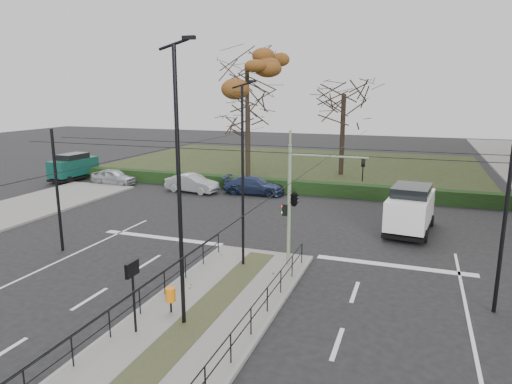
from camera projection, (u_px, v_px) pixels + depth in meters
ground at (225, 295)px, 17.59m from camera, size 140.00×140.00×0.00m
median_island at (195, 324)px, 15.28m from camera, size 4.40×15.00×0.14m
park at (292, 165)px, 48.99m from camera, size 38.00×26.00×0.10m
hedge at (248, 183)px, 36.56m from camera, size 38.00×1.00×1.00m
median_railing at (193, 300)px, 14.99m from camera, size 4.14×13.24×0.92m
catenary at (239, 200)px, 18.35m from camera, size 20.00×34.00×6.00m
traffic_light at (296, 197)px, 19.73m from camera, size 3.63×2.04×5.34m
litter_bin at (170, 295)px, 15.81m from camera, size 0.35×0.35×0.91m
info_panel at (132, 277)px, 14.26m from camera, size 0.14×0.62×2.38m
streetlamp_median_near at (180, 187)px, 14.24m from camera, size 0.76×0.16×9.12m
streetlamp_median_far at (243, 175)px, 19.50m from camera, size 0.67×0.14×8.01m
parked_car_first at (114, 177)px, 38.49m from camera, size 3.98×1.73×1.34m
parked_car_second at (192, 183)px, 35.60m from camera, size 4.43×1.98×1.41m
parked_car_third at (254, 185)px, 34.93m from camera, size 4.80×2.15×1.37m
white_van at (410, 208)px, 25.37m from camera, size 2.72×5.24×2.63m
green_van at (74, 166)px, 40.30m from camera, size 2.03×4.72×2.38m
rust_tree at (247, 65)px, 47.81m from camera, size 9.27×9.27×13.67m
bare_tree_center at (344, 100)px, 41.48m from camera, size 5.91×5.91×9.85m
bare_tree_near at (248, 112)px, 40.78m from camera, size 5.14×5.14×8.43m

